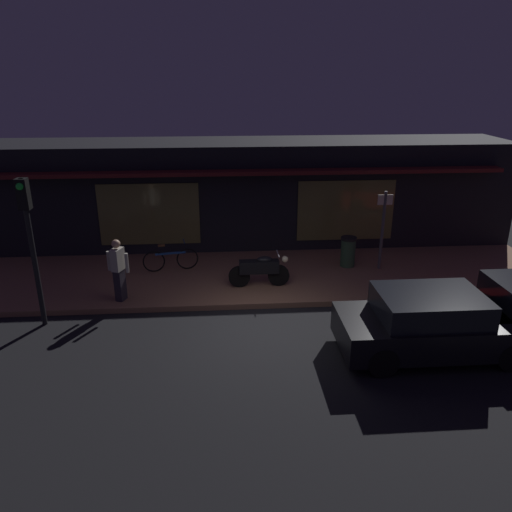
# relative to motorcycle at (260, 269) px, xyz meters

# --- Properties ---
(ground_plane) EXTENTS (60.00, 60.00, 0.00)m
(ground_plane) POSITION_rel_motorcycle_xyz_m (-0.14, -2.14, -0.65)
(ground_plane) COLOR black
(sidewalk_slab) EXTENTS (18.00, 4.00, 0.15)m
(sidewalk_slab) POSITION_rel_motorcycle_xyz_m (-0.14, 0.86, -0.57)
(sidewalk_slab) COLOR #8C6047
(sidewalk_slab) RESTS_ON ground_plane
(storefront_building) EXTENTS (18.00, 3.30, 3.60)m
(storefront_building) POSITION_rel_motorcycle_xyz_m (-0.14, 4.25, 1.16)
(storefront_building) COLOR black
(storefront_building) RESTS_ON ground_plane
(motorcycle) EXTENTS (1.70, 0.55, 0.97)m
(motorcycle) POSITION_rel_motorcycle_xyz_m (0.00, 0.00, 0.00)
(motorcycle) COLOR black
(motorcycle) RESTS_ON sidewalk_slab
(bicycle_parked) EXTENTS (1.65, 0.43, 0.91)m
(bicycle_parked) POSITION_rel_motorcycle_xyz_m (-2.59, 1.35, -0.14)
(bicycle_parked) COLOR black
(bicycle_parked) RESTS_ON sidewalk_slab
(person_photographer) EXTENTS (0.60, 0.43, 1.67)m
(person_photographer) POSITION_rel_motorcycle_xyz_m (-3.72, -0.63, 0.38)
(person_photographer) COLOR #28232D
(person_photographer) RESTS_ON sidewalk_slab
(sign_post) EXTENTS (0.44, 0.09, 2.40)m
(sign_post) POSITION_rel_motorcycle_xyz_m (3.73, 1.05, 0.86)
(sign_post) COLOR #47474C
(sign_post) RESTS_ON sidewalk_slab
(trash_bin) EXTENTS (0.48, 0.48, 0.93)m
(trash_bin) POSITION_rel_motorcycle_xyz_m (2.81, 1.33, -0.03)
(trash_bin) COLOR #2D4C33
(trash_bin) RESTS_ON sidewalk_slab
(traffic_light_pole) EXTENTS (0.24, 0.33, 3.60)m
(traffic_light_pole) POSITION_rel_motorcycle_xyz_m (-5.42, -1.58, 1.83)
(traffic_light_pole) COLOR black
(traffic_light_pole) RESTS_ON ground_plane
(parked_car_near) EXTENTS (4.11, 1.79, 1.42)m
(parked_car_near) POSITION_rel_motorcycle_xyz_m (3.43, -3.52, 0.06)
(parked_car_near) COLOR black
(parked_car_near) RESTS_ON ground_plane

